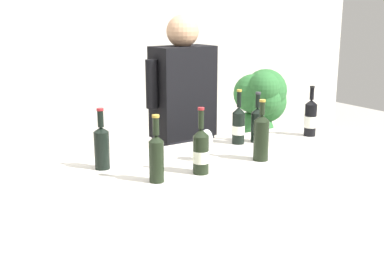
% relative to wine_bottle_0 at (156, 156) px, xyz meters
% --- Properties ---
extents(wall_back, '(8.00, 0.10, 2.80)m').
position_rel_wine_bottle_0_xyz_m(wall_back, '(0.33, 2.79, 0.33)').
color(wall_back, beige).
rests_on(wall_back, ground_plane).
extents(counter, '(2.32, 0.69, 0.94)m').
position_rel_wine_bottle_0_xyz_m(counter, '(0.33, 0.19, -0.60)').
color(counter, beige).
rests_on(counter, ground_plane).
extents(wine_bottle_0, '(0.07, 0.07, 0.33)m').
position_rel_wine_bottle_0_xyz_m(wine_bottle_0, '(0.00, 0.00, 0.00)').
color(wine_bottle_0, black).
rests_on(wine_bottle_0, counter).
extents(wine_bottle_1, '(0.08, 0.08, 0.34)m').
position_rel_wine_bottle_0_xyz_m(wine_bottle_1, '(0.65, 0.01, 0.01)').
color(wine_bottle_1, black).
rests_on(wine_bottle_1, counter).
extents(wine_bottle_2, '(0.08, 0.08, 0.31)m').
position_rel_wine_bottle_0_xyz_m(wine_bottle_2, '(0.88, 0.32, -0.01)').
color(wine_bottle_2, black).
rests_on(wine_bottle_2, counter).
extents(wine_bottle_3, '(0.08, 0.08, 0.33)m').
position_rel_wine_bottle_0_xyz_m(wine_bottle_3, '(1.27, 0.25, -0.01)').
color(wine_bottle_3, black).
rests_on(wine_bottle_3, counter).
extents(wine_bottle_4, '(0.08, 0.08, 0.32)m').
position_rel_wine_bottle_0_xyz_m(wine_bottle_4, '(-0.14, 0.33, -0.01)').
color(wine_bottle_4, black).
rests_on(wine_bottle_4, counter).
extents(wine_bottle_5, '(0.08, 0.08, 0.34)m').
position_rel_wine_bottle_0_xyz_m(wine_bottle_5, '(0.25, -0.01, -0.01)').
color(wine_bottle_5, black).
rests_on(wine_bottle_5, counter).
extents(wine_bottle_6, '(0.08, 0.08, 0.34)m').
position_rel_wine_bottle_0_xyz_m(wine_bottle_6, '(0.76, 0.35, -0.01)').
color(wine_bottle_6, black).
rests_on(wine_bottle_6, counter).
extents(wine_glass, '(0.07, 0.07, 0.18)m').
position_rel_wine_bottle_0_xyz_m(wine_glass, '(0.39, 0.15, -0.01)').
color(wine_glass, silver).
rests_on(wine_glass, counter).
extents(person_server, '(0.58, 0.26, 1.71)m').
position_rel_wine_bottle_0_xyz_m(person_server, '(0.70, 0.91, -0.23)').
color(person_server, black).
rests_on(person_server, ground_plane).
extents(potted_shrub, '(0.52, 0.47, 1.22)m').
position_rel_wine_bottle_0_xyz_m(potted_shrub, '(1.87, 1.46, -0.22)').
color(potted_shrub, brown).
rests_on(potted_shrub, ground_plane).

